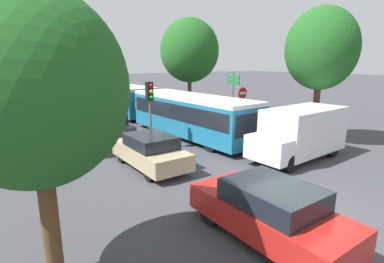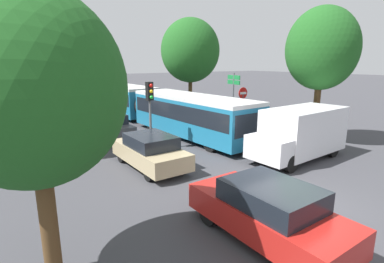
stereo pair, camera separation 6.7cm
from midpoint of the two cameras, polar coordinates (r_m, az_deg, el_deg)
name	(u,v)px [view 2 (the right image)]	position (r m, az deg, el deg)	size (l,w,h in m)	color
ground_plane	(297,207)	(10.01, 19.60, -13.42)	(200.00, 200.00, 0.00)	#3D3D42
articulated_bus	(160,106)	(20.41, -6.07, 4.84)	(3.24, 16.61, 2.45)	teal
city_bus_rear	(30,82)	(50.12, -28.49, 8.22)	(3.05, 11.20, 2.39)	red
queued_car_red	(268,211)	(7.88, 14.54, -14.51)	(1.85, 4.27, 1.48)	#B21E19
queued_car_tan	(150,151)	(12.61, -7.81, -3.69)	(1.78, 4.10, 1.42)	tan
queued_car_graphite	(108,126)	(17.89, -15.69, 1.02)	(1.82, 4.20, 1.45)	#47474C
queued_car_black	(78,110)	(24.40, -20.85, 3.85)	(1.88, 4.33, 1.50)	black
queued_car_silver	(60,102)	(30.00, -23.78, 5.17)	(1.85, 4.26, 1.47)	#B7BABF
queued_car_green	(47,96)	(36.34, -25.88, 6.14)	(1.78, 4.09, 1.41)	#236638
white_van	(301,132)	(14.41, 20.09, -0.11)	(5.09, 2.21, 2.31)	silver
traffic_light	(150,100)	(14.82, -7.87, 5.87)	(0.34, 0.38, 3.40)	#56595E
no_entry_sign	(243,103)	(18.78, 9.72, 5.42)	(0.70, 0.08, 2.82)	#56595E
direction_sign_post	(233,88)	(21.10, 7.99, 8.17)	(0.23, 1.40, 3.60)	#56595E
tree_left_near	(33,95)	(6.12, -27.76, 6.22)	(3.37, 3.37, 5.71)	#51381E
tree_left_mid	(3,53)	(16.45, -32.19, 12.48)	(4.92, 4.92, 7.16)	#51381E
tree_left_far	(3,63)	(24.40, -32.31, 10.96)	(3.49, 3.49, 6.39)	#51381E
tree_right_near	(322,49)	(17.31, 23.60, 14.19)	(3.65, 3.65, 7.11)	#51381E
tree_right_mid	(191,52)	(25.54, -0.18, 14.87)	(4.83, 4.83, 7.84)	#51381E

